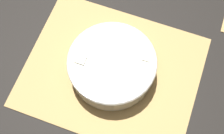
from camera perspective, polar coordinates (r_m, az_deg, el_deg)
The scene contains 3 objects.
ground_plane at distance 0.90m, azimuth 0.00°, elevation -0.85°, with size 6.00×6.00×0.00m, color black.
bamboo_mat_center at distance 0.90m, azimuth 0.00°, elevation -0.78°, with size 0.49×0.40×0.01m.
fruit_salad_bowl at distance 0.86m, azimuth 0.01°, elevation 0.35°, with size 0.25×0.25×0.08m.
Camera 1 is at (0.11, -0.31, 0.84)m, focal length 50.00 mm.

